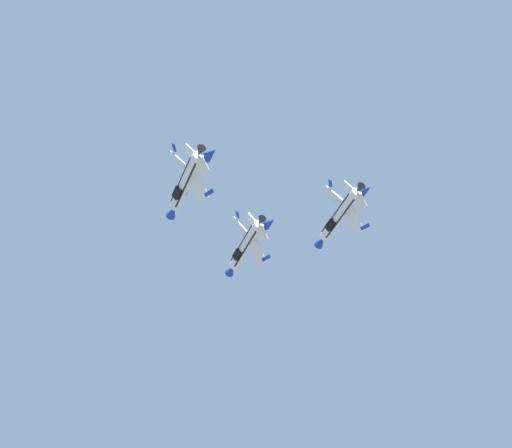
# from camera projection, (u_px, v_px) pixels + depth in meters

# --- Properties ---
(fighter_jet_lead) EXTENTS (6.30, 15.97, 8.49)m
(fighter_jet_lead) POSITION_uv_depth(u_px,v_px,m) (245.00, 247.00, 123.19)
(fighter_jet_lead) COLOR white
(fighter_jet_left_wing) EXTENTS (7.09, 15.97, 7.93)m
(fighter_jet_left_wing) POSITION_uv_depth(u_px,v_px,m) (186.00, 183.00, 110.05)
(fighter_jet_left_wing) COLOR white
(fighter_jet_right_wing) EXTENTS (6.73, 15.97, 8.20)m
(fighter_jet_right_wing) POSITION_uv_depth(u_px,v_px,m) (339.00, 216.00, 119.24)
(fighter_jet_right_wing) COLOR white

